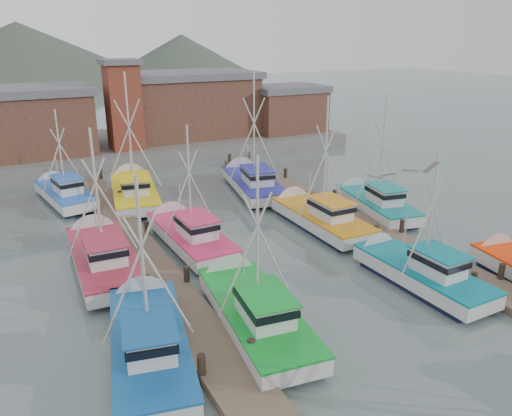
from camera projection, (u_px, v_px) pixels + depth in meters
name	position (u px, v px, depth m)	size (l,w,h in m)	color
ground	(346.00, 305.00, 23.24)	(260.00, 260.00, 0.00)	#485756
dock_left	(174.00, 298.00, 23.49)	(2.30, 46.00, 1.50)	brown
dock_right	(400.00, 243.00, 29.61)	(2.30, 46.00, 1.50)	brown
quay	(137.00, 145.00, 54.00)	(44.00, 16.00, 1.20)	slate
shed_left	(22.00, 121.00, 46.29)	(12.72, 8.48, 6.20)	brown
shed_center	(188.00, 103.00, 55.28)	(14.84, 9.54, 6.90)	brown
shed_right	(286.00, 108.00, 57.85)	(8.48, 6.36, 5.20)	brown
lookout_tower	(123.00, 104.00, 48.15)	(3.60, 3.60, 8.50)	maroon
boat_4	(252.00, 309.00, 21.64)	(3.88, 9.37, 8.42)	black
boat_5	(414.00, 270.00, 25.18)	(3.08, 8.21, 7.63)	black
boat_6	(148.00, 337.00, 19.60)	(4.45, 9.29, 8.24)	black
boat_8	(187.00, 234.00, 29.78)	(3.27, 8.82, 8.03)	black
boat_9	(317.00, 216.00, 32.67)	(3.72, 9.04, 9.27)	black
boat_10	(102.00, 255.00, 26.89)	(3.59, 9.56, 8.53)	black
boat_11	(373.00, 202.00, 35.38)	(4.11, 8.70, 9.07)	black
boat_12	(134.00, 191.00, 37.97)	(4.67, 10.17, 10.42)	black
boat_13	(251.00, 182.00, 40.11)	(4.79, 10.10, 10.22)	black
boat_14	(63.00, 193.00, 37.44)	(3.74, 8.63, 7.64)	black
gull_near	(421.00, 170.00, 14.14)	(1.54, 0.66, 0.24)	gray
gull_far	(381.00, 176.00, 23.58)	(1.51, 0.66, 0.24)	gray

